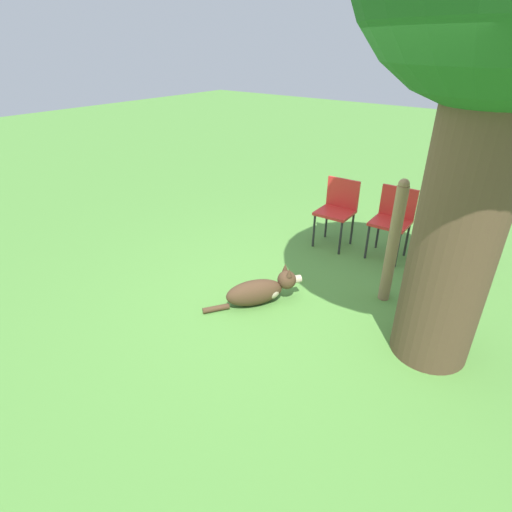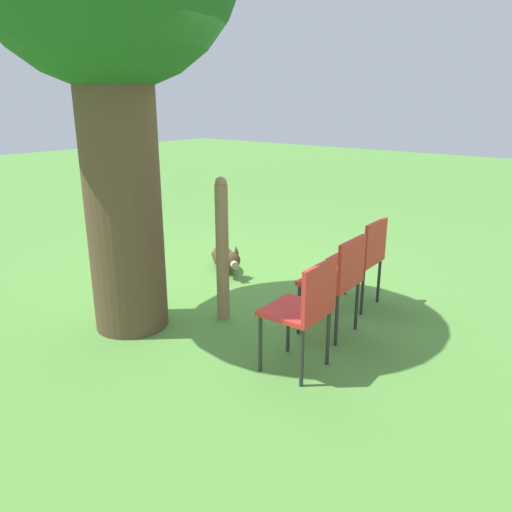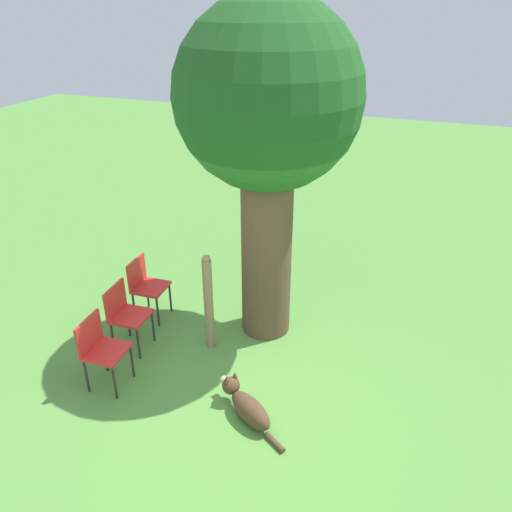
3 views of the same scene
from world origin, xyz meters
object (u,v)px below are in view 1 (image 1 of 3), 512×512
dog (261,290)px  red_chair_1 (393,217)px  red_chair_0 (338,207)px  red_chair_2 (455,228)px  fence_post (393,242)px

dog → red_chair_1: red_chair_1 is taller
red_chair_0 → red_chair_2: size_ratio=1.00×
red_chair_2 → red_chair_1: bearing=-82.2°
fence_post → red_chair_0: fence_post is taller
red_chair_1 → red_chair_0: bearing=-82.2°
red_chair_0 → red_chair_1: 0.70m
red_chair_1 → red_chair_2: size_ratio=1.00×
red_chair_0 → red_chair_1: (-0.13, 0.69, 0.00)m
dog → red_chair_1: (-1.85, 0.62, 0.38)m
dog → red_chair_0: 1.77m
dog → red_chair_2: size_ratio=1.07×
fence_post → red_chair_0: 1.37m
red_chair_0 → red_chair_2: 1.41m
dog → fence_post: bearing=-15.4°
dog → red_chair_0: bearing=35.4°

